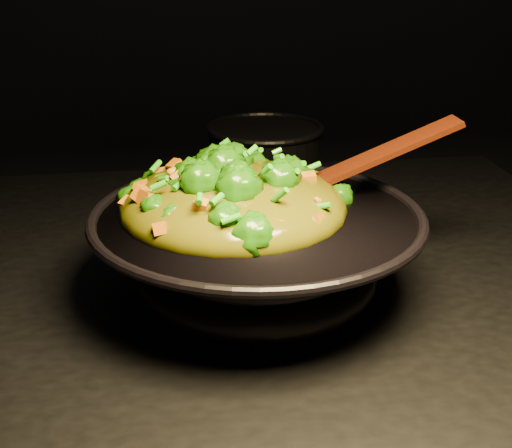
{
  "coord_description": "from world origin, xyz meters",
  "views": [
    {
      "loc": [
        -0.09,
        -0.93,
        1.35
      ],
      "look_at": [
        0.03,
        -0.1,
        1.0
      ],
      "focal_mm": 50.0,
      "sensor_mm": 36.0,
      "label": 1
    }
  ],
  "objects": [
    {
      "name": "wok",
      "position": [
        0.03,
        -0.11,
        0.96
      ],
      "size": [
        0.42,
        0.42,
        0.11
      ],
      "primitive_type": null,
      "rotation": [
        0.0,
        0.0,
        -0.04
      ],
      "color": "black",
      "rests_on": "stovetop"
    },
    {
      "name": "spatula",
      "position": [
        0.18,
        -0.06,
        1.06
      ],
      "size": [
        0.26,
        0.04,
        0.11
      ],
      "primitive_type": "cube",
      "rotation": [
        0.0,
        -0.38,
        0.0
      ],
      "color": "#361203",
      "rests_on": "wok"
    },
    {
      "name": "back_pot",
      "position": [
        0.11,
        0.32,
        0.96
      ],
      "size": [
        0.27,
        0.27,
        0.12
      ],
      "primitive_type": "cylinder",
      "rotation": [
        0.0,
        0.0,
        -0.38
      ],
      "color": "black",
      "rests_on": "stovetop"
    },
    {
      "name": "stir_fry",
      "position": [
        0.0,
        -0.09,
        1.06
      ],
      "size": [
        0.35,
        0.35,
        0.1
      ],
      "primitive_type": null,
      "rotation": [
        0.0,
        0.0,
        -0.25
      ],
      "color": "#1E5A06",
      "rests_on": "wok"
    }
  ]
}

